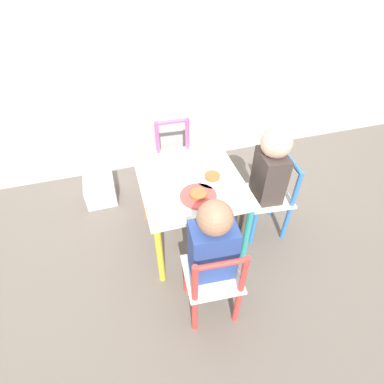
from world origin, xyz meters
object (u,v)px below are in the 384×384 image
child_right (267,175)px  kids_table (192,192)px  plate_right (212,178)px  chair_blue (271,198)px  child_front (211,248)px  chair_red (213,281)px  chair_pink (176,160)px  storage_bin (100,189)px  plate_front (198,195)px

child_right → kids_table: bearing=-90.0°
plate_right → chair_blue: bearing=-7.8°
chair_blue → child_front: child_front is taller
chair_blue → kids_table: bearing=-90.0°
chair_blue → chair_red: (-0.53, -0.44, 0.00)m
kids_table → child_front: size_ratio=0.76×
kids_table → plate_right: plate_right is taller
chair_pink → child_front: (-0.06, -0.92, 0.17)m
kids_table → chair_blue: bearing=-5.9°
storage_bin → chair_blue: bearing=-30.1°
kids_table → storage_bin: (-0.54, 0.54, -0.31)m
chair_red → child_right: 0.67m
plate_front → plate_right: bearing=45.0°
chair_pink → storage_bin: 0.59m
chair_pink → child_right: child_right is taller
chair_blue → plate_front: size_ratio=2.78×
kids_table → storage_bin: kids_table is taller
chair_blue → plate_right: (-0.37, 0.05, 0.21)m
chair_blue → plate_right: size_ratio=2.84×
plate_front → chair_blue: bearing=7.7°
chair_red → chair_pink: 0.98m
kids_table → chair_pink: 0.51m
chair_pink → plate_right: (0.10, -0.49, 0.21)m
chair_pink → child_front: 0.94m
chair_red → storage_bin: bearing=-59.8°
plate_right → kids_table: bearing=180.0°
chair_blue → plate_right: bearing=-91.8°
child_right → child_front: (-0.46, -0.38, -0.02)m
chair_red → child_front: size_ratio=0.73×
chair_blue → chair_pink: size_ratio=1.00×
chair_red → child_right: size_ratio=0.71×
chair_pink → child_right: (0.41, -0.54, 0.19)m
kids_table → plate_front: plate_front is taller
plate_front → child_front: bearing=-96.2°
plate_front → chair_red: bearing=-95.9°
chair_red → storage_bin: 1.16m
kids_table → chair_blue: (0.49, -0.05, -0.13)m
chair_blue → storage_bin: size_ratio=2.15×
chair_pink → chair_blue: bearing=-46.7°
kids_table → plate_front: (-0.00, -0.12, 0.08)m
kids_table → child_right: 0.44m
chair_red → child_right: (0.47, 0.45, 0.19)m
chair_blue → storage_bin: 1.20m
chair_red → child_right: bearing=-131.8°
kids_table → chair_pink: chair_pink is taller
plate_front → storage_bin: size_ratio=0.77×
chair_pink → plate_front: 0.64m
child_front → storage_bin: bearing=-58.1°
plate_right → plate_front: same height
kids_table → child_right: child_right is taller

